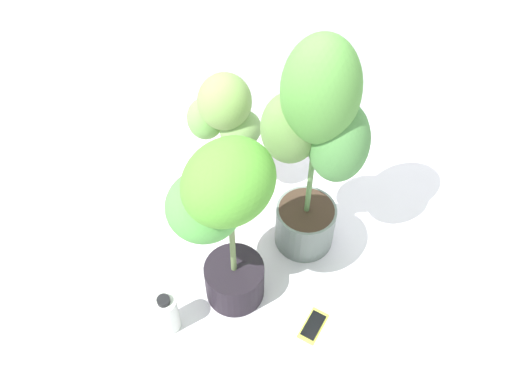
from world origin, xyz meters
name	(u,v)px	position (x,y,z in m)	size (l,w,h in m)	color
ground_plane	(297,262)	(0.00, 0.00, 0.00)	(8.00, 8.00, 0.00)	silver
potted_plant_front_left	(222,214)	(-0.28, -0.13, 0.51)	(0.47, 0.42, 0.81)	black
potted_plant_back_left	(226,136)	(-0.30, 0.37, 0.36)	(0.35, 0.26, 0.66)	brown
potted_plant_center	(316,141)	(0.03, 0.12, 0.60)	(0.43, 0.34, 1.02)	slate
cell_phone	(313,326)	(0.05, -0.28, 0.00)	(0.13, 0.16, 0.01)	#D0D348
nutrient_bottle	(167,313)	(-0.50, -0.28, 0.10)	(0.09, 0.09, 0.20)	white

